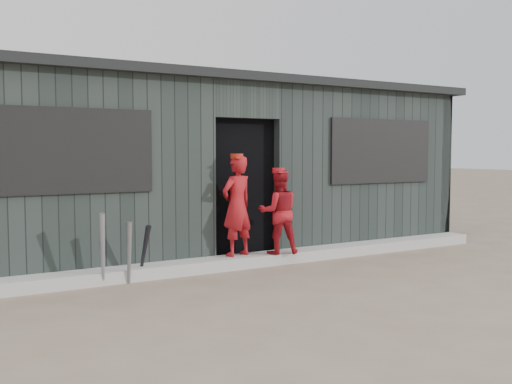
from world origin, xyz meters
TOP-DOWN VIEW (x-y plane):
  - ground at (0.00, 0.00)m, footprint 80.00×80.00m
  - curb at (0.00, 1.82)m, footprint 8.00×0.36m
  - bat_left at (-2.13, 1.58)m, footprint 0.13×0.25m
  - bat_mid at (-1.82, 1.59)m, footprint 0.09×0.16m
  - bat_right at (-1.59, 1.74)m, footprint 0.11×0.32m
  - player_red_left at (-0.26, 1.86)m, footprint 0.55×0.44m
  - player_red_right at (0.31, 1.72)m, footprint 0.67×0.59m
  - player_grey_back at (0.67, 2.26)m, footprint 0.62×0.47m
  - dugout at (-0.00, 3.50)m, footprint 8.30×3.30m

SIDE VIEW (x-z plane):
  - ground at x=0.00m, z-range 0.00..0.00m
  - curb at x=0.00m, z-range 0.00..0.15m
  - bat_right at x=-1.59m, z-range 0.00..0.67m
  - bat_mid at x=-1.82m, z-range 0.00..0.74m
  - bat_left at x=-2.13m, z-range 0.00..0.86m
  - player_grey_back at x=0.67m, z-range 0.00..1.13m
  - player_red_right at x=0.31m, z-range 0.15..1.30m
  - player_red_left at x=-0.26m, z-range 0.15..1.49m
  - dugout at x=0.00m, z-range -0.02..2.60m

